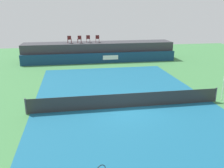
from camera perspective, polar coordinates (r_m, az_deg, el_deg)
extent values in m
plane|color=#3D7A42|center=(18.44, 1.39, -1.96)|extent=(48.00, 48.00, 0.00)
cube|color=#16597A|center=(15.70, 3.49, -5.51)|extent=(12.00, 22.00, 0.00)
cube|color=navy|center=(28.32, -2.69, 6.10)|extent=(18.00, 0.20, 1.20)
cube|color=white|center=(28.36, -0.34, 6.26)|extent=(1.80, 0.02, 0.50)
cube|color=#38383D|center=(29.99, -3.13, 7.69)|extent=(18.00, 2.80, 2.20)
cylinder|color=#561919|center=(29.56, -9.53, 9.93)|extent=(0.04, 0.04, 0.44)
cylinder|color=#561919|center=(29.60, -10.32, 9.90)|extent=(0.04, 0.04, 0.44)
cylinder|color=#561919|center=(29.17, -9.59, 9.83)|extent=(0.04, 0.04, 0.44)
cylinder|color=#561919|center=(29.20, -10.39, 9.80)|extent=(0.04, 0.04, 0.44)
cube|color=#561919|center=(29.35, -9.98, 10.32)|extent=(0.48, 0.48, 0.03)
cube|color=#561919|center=(29.12, -10.04, 10.71)|extent=(0.44, 0.06, 0.42)
cylinder|color=#561919|center=(29.59, -7.33, 10.04)|extent=(0.04, 0.04, 0.44)
cylinder|color=#561919|center=(29.54, -8.12, 9.99)|extent=(0.04, 0.04, 0.44)
cylinder|color=#561919|center=(29.20, -7.22, 9.94)|extent=(0.04, 0.04, 0.44)
cylinder|color=#561919|center=(29.14, -8.02, 9.90)|extent=(0.04, 0.04, 0.44)
cube|color=#561919|center=(29.34, -7.69, 10.42)|extent=(0.48, 0.48, 0.03)
cube|color=#561919|center=(29.11, -7.65, 10.82)|extent=(0.44, 0.06, 0.42)
cylinder|color=#561919|center=(29.92, -5.25, 10.18)|extent=(0.04, 0.04, 0.44)
cylinder|color=#561919|center=(29.91, -6.04, 10.16)|extent=(0.04, 0.04, 0.44)
cylinder|color=#561919|center=(29.52, -5.23, 10.09)|extent=(0.04, 0.04, 0.44)
cylinder|color=#561919|center=(29.51, -6.02, 10.06)|extent=(0.04, 0.04, 0.44)
cube|color=#561919|center=(29.69, -5.65, 10.57)|extent=(0.46, 0.46, 0.03)
cube|color=#561919|center=(29.46, -5.65, 10.96)|extent=(0.44, 0.05, 0.42)
cylinder|color=#561919|center=(29.87, -3.06, 10.22)|extent=(0.04, 0.04, 0.44)
cylinder|color=#561919|center=(29.87, -3.85, 10.20)|extent=(0.04, 0.04, 0.44)
cylinder|color=#561919|center=(29.47, -3.04, 10.12)|extent=(0.04, 0.04, 0.44)
cylinder|color=#561919|center=(29.47, -3.84, 10.11)|extent=(0.04, 0.04, 0.44)
cube|color=#561919|center=(29.64, -3.46, 10.61)|extent=(0.48, 0.48, 0.03)
cube|color=#561919|center=(29.41, -3.46, 11.00)|extent=(0.44, 0.07, 0.42)
cylinder|color=white|center=(18.38, 24.57, -1.34)|extent=(0.04, 0.04, 1.40)
cube|color=#2D2D2D|center=(15.52, 3.52, -3.90)|extent=(12.40, 0.02, 0.95)
cylinder|color=#4C4C51|center=(15.41, -19.65, -4.99)|extent=(0.10, 0.10, 1.00)
cylinder|color=#4C4C51|center=(17.91, 23.24, -2.31)|extent=(0.10, 0.10, 1.00)
sphere|color=#D8EA33|center=(18.35, 14.24, -2.48)|extent=(0.07, 0.07, 0.07)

